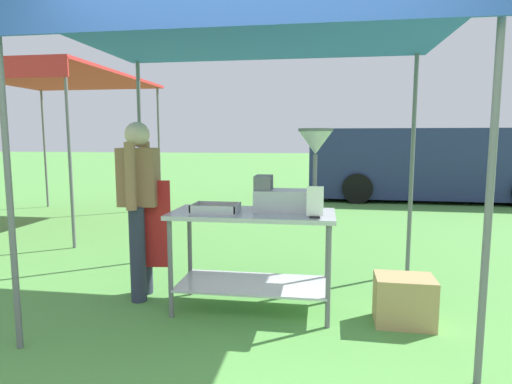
# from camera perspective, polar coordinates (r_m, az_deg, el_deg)

# --- Properties ---
(ground_plane) EXTENTS (70.00, 70.00, 0.00)m
(ground_plane) POSITION_cam_1_polar(r_m,az_deg,el_deg) (8.42, 5.62, -2.91)
(ground_plane) COLOR #519342
(stall_canopy) EXTENTS (3.22, 2.34, 2.37)m
(stall_canopy) POSITION_cam_1_polar(r_m,az_deg,el_deg) (3.73, -0.25, 19.99)
(stall_canopy) COLOR slate
(stall_canopy) RESTS_ON ground
(donut_cart) EXTENTS (1.37, 0.62, 0.85)m
(donut_cart) POSITION_cam_1_polar(r_m,az_deg,el_deg) (3.64, -0.48, -6.33)
(donut_cart) COLOR #B7B7BC
(donut_cart) RESTS_ON ground
(donut_tray) EXTENTS (0.38, 0.27, 0.07)m
(donut_tray) POSITION_cam_1_polar(r_m,az_deg,el_deg) (3.58, -5.46, -2.33)
(donut_tray) COLOR #B7B7BC
(donut_tray) RESTS_ON donut_cart
(donut_fryer) EXTENTS (0.64, 0.29, 0.69)m
(donut_fryer) POSITION_cam_1_polar(r_m,az_deg,el_deg) (3.60, 5.25, 1.63)
(donut_fryer) COLOR #B7B7BC
(donut_fryer) RESTS_ON donut_cart
(menu_sign) EXTENTS (0.13, 0.05, 0.25)m
(menu_sign) POSITION_cam_1_polar(r_m,az_deg,el_deg) (3.33, 7.85, -1.66)
(menu_sign) COLOR black
(menu_sign) RESTS_ON donut_cart
(vendor) EXTENTS (0.46, 0.54, 1.61)m
(vendor) POSITION_cam_1_polar(r_m,az_deg,el_deg) (4.01, -15.17, -1.14)
(vendor) COLOR #2D3347
(vendor) RESTS_ON ground
(supply_crate) EXTENTS (0.46, 0.34, 0.39)m
(supply_crate) POSITION_cam_1_polar(r_m,az_deg,el_deg) (3.68, 19.10, -13.47)
(supply_crate) COLOR tan
(supply_crate) RESTS_ON ground
(van_navy) EXTENTS (5.77, 2.19, 1.69)m
(van_navy) POSITION_cam_1_polar(r_m,az_deg,el_deg) (11.10, 22.40, 3.58)
(van_navy) COLOR navy
(van_navy) RESTS_ON ground
(neighbour_tent) EXTENTS (2.75, 3.34, 2.52)m
(neighbour_tent) POSITION_cam_1_polar(r_m,az_deg,el_deg) (8.17, -25.95, 13.28)
(neighbour_tent) COLOR slate
(neighbour_tent) RESTS_ON ground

